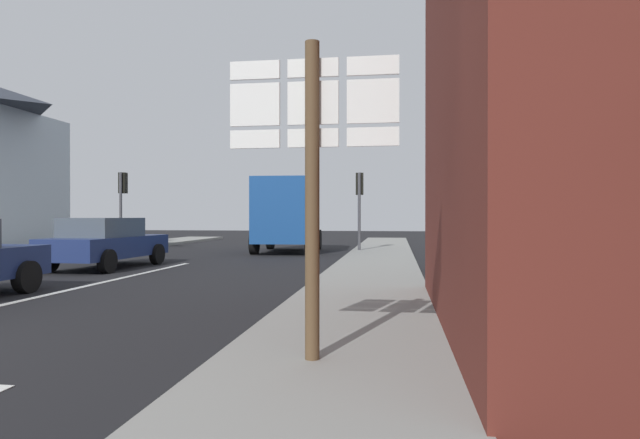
{
  "coord_description": "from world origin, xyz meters",
  "views": [
    {
      "loc": [
        6.64,
        -4.19,
        1.52
      ],
      "look_at": [
        4.72,
        9.16,
        1.43
      ],
      "focal_mm": 29.78,
      "sensor_mm": 36.0,
      "label": 1
    }
  ],
  "objects_px": {
    "delivery_truck": "(288,213)",
    "traffic_light_far_left": "(122,193)",
    "sedan_far": "(106,242)",
    "route_sign_post": "(313,166)",
    "traffic_light_far_right": "(360,194)"
  },
  "relations": [
    {
      "from": "sedan_far",
      "to": "traffic_light_far_left",
      "type": "bearing_deg",
      "value": 115.3
    },
    {
      "from": "sedan_far",
      "to": "delivery_truck",
      "type": "bearing_deg",
      "value": 62.7
    },
    {
      "from": "sedan_far",
      "to": "traffic_light_far_left",
      "type": "xyz_separation_m",
      "value": [
        -3.37,
        7.13,
        1.77
      ]
    },
    {
      "from": "route_sign_post",
      "to": "traffic_light_far_right",
      "type": "bearing_deg",
      "value": 92.36
    },
    {
      "from": "traffic_light_far_left",
      "to": "route_sign_post",
      "type": "bearing_deg",
      "value": -56.37
    },
    {
      "from": "delivery_truck",
      "to": "traffic_light_far_left",
      "type": "relative_size",
      "value": 1.49
    },
    {
      "from": "sedan_far",
      "to": "route_sign_post",
      "type": "relative_size",
      "value": 1.34
    },
    {
      "from": "sedan_far",
      "to": "delivery_truck",
      "type": "xyz_separation_m",
      "value": [
        3.87,
        7.51,
        0.89
      ]
    },
    {
      "from": "traffic_light_far_right",
      "to": "traffic_light_far_left",
      "type": "distance_m",
      "value": 10.3
    },
    {
      "from": "traffic_light_far_left",
      "to": "delivery_truck",
      "type": "bearing_deg",
      "value": 2.94
    },
    {
      "from": "sedan_far",
      "to": "traffic_light_far_right",
      "type": "height_order",
      "value": "traffic_light_far_right"
    },
    {
      "from": "sedan_far",
      "to": "traffic_light_far_right",
      "type": "bearing_deg",
      "value": 46.57
    },
    {
      "from": "route_sign_post",
      "to": "traffic_light_far_left",
      "type": "bearing_deg",
      "value": 123.63
    },
    {
      "from": "traffic_light_far_right",
      "to": "sedan_far",
      "type": "bearing_deg",
      "value": -133.43
    },
    {
      "from": "route_sign_post",
      "to": "traffic_light_far_left",
      "type": "xyz_separation_m",
      "value": [
        -10.99,
        16.52,
        0.53
      ]
    }
  ]
}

